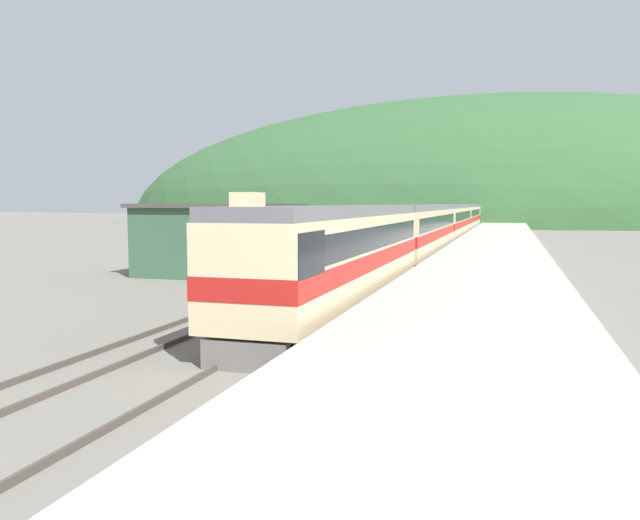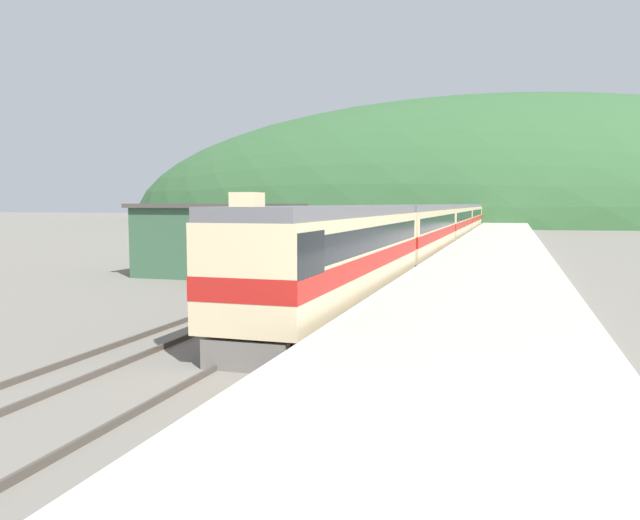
# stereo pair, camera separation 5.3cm
# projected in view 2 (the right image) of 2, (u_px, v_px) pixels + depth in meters

# --- Properties ---
(track_main) EXTENTS (1.52, 180.00, 0.16)m
(track_main) POSITION_uv_depth(u_px,v_px,m) (448.00, 244.00, 64.71)
(track_main) COLOR #4C443D
(track_main) RESTS_ON ground
(track_siding) EXTENTS (1.52, 180.00, 0.16)m
(track_siding) POSITION_uv_depth(u_px,v_px,m) (410.00, 243.00, 65.88)
(track_siding) COLOR #4C443D
(track_siding) RESTS_ON ground
(platform) EXTENTS (6.83, 140.00, 1.10)m
(platform) POSITION_uv_depth(u_px,v_px,m) (495.00, 256.00, 44.10)
(platform) COLOR #BCB5A5
(platform) RESTS_ON ground
(distant_hills) EXTENTS (171.31, 77.09, 55.30)m
(distant_hills) POSITION_uv_depth(u_px,v_px,m) (483.00, 223.00, 139.08)
(distant_hills) COLOR #335B33
(distant_hills) RESTS_ON ground
(station_shed) EXTENTS (8.73, 7.03, 4.22)m
(station_shed) POSITION_uv_depth(u_px,v_px,m) (221.00, 239.00, 37.15)
(station_shed) COLOR #385B42
(station_shed) RESTS_ON ground
(express_train_lead_car) EXTENTS (2.99, 19.11, 4.50)m
(express_train_lead_car) POSITION_uv_depth(u_px,v_px,m) (340.00, 254.00, 24.22)
(express_train_lead_car) COLOR black
(express_train_lead_car) RESTS_ON ground
(carriage_second) EXTENTS (2.98, 22.79, 4.14)m
(carriage_second) POSITION_uv_depth(u_px,v_px,m) (421.00, 231.00, 45.21)
(carriage_second) COLOR black
(carriage_second) RESTS_ON ground
(carriage_third) EXTENTS (2.98, 22.79, 4.14)m
(carriage_third) POSITION_uv_depth(u_px,v_px,m) (451.00, 222.00, 67.74)
(carriage_third) COLOR black
(carriage_third) RESTS_ON ground
(carriage_fourth) EXTENTS (2.98, 22.79, 4.14)m
(carriage_fourth) POSITION_uv_depth(u_px,v_px,m) (467.00, 217.00, 90.26)
(carriage_fourth) COLOR black
(carriage_fourth) RESTS_ON ground
(carriage_fifth) EXTENTS (2.98, 22.79, 4.14)m
(carriage_fifth) POSITION_uv_depth(u_px,v_px,m) (476.00, 215.00, 112.78)
(carriage_fifth) COLOR black
(carriage_fifth) RESTS_ON ground
(siding_train) EXTENTS (2.90, 33.90, 3.62)m
(siding_train) POSITION_uv_depth(u_px,v_px,m) (378.00, 233.00, 50.28)
(siding_train) COLOR black
(siding_train) RESTS_ON ground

